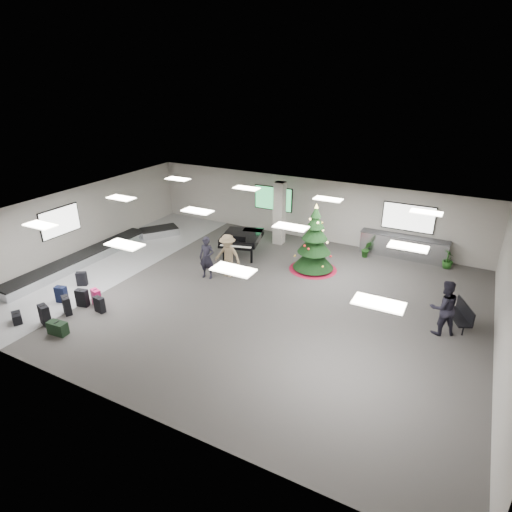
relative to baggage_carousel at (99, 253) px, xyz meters
The scene contains 21 objects.
ground 7.84m from the baggage_carousel, ahead, with size 18.00×18.00×0.00m, color #353230.
room_envelope 7.79m from the baggage_carousel, ahead, with size 18.02×14.02×3.21m.
baggage_carousel is the anchor object (origin of this frame).
service_counter 14.50m from the baggage_carousel, 27.67° to the left, with size 4.05×0.65×1.08m.
suitcase_0 5.88m from the baggage_carousel, 61.13° to the right, with size 0.52×0.39×0.75m.
suitcase_1 5.22m from the baggage_carousel, 55.58° to the right, with size 0.50×0.42×0.71m.
pink_suitcase 4.77m from the baggage_carousel, 44.44° to the right, with size 0.46×0.34×0.66m.
suitcase_3 4.71m from the baggage_carousel, 50.51° to the right, with size 0.49×0.34×0.69m.
navy_suitcase 4.31m from the baggage_carousel, 61.69° to the right, with size 0.47×0.35×0.67m.
green_duffel 6.55m from the baggage_carousel, 55.11° to the right, with size 0.70×0.40×0.47m.
suitcase_7 5.34m from the baggage_carousel, 43.13° to the right, with size 0.44×0.27×0.62m.
suitcase_8 2.94m from the baggage_carousel, 56.34° to the right, with size 0.46×0.41×0.61m.
black_duffel 5.84m from the baggage_carousel, 71.64° to the right, with size 0.60×0.52×0.37m.
christmas_tree 10.20m from the baggage_carousel, 20.04° to the left, with size 2.15×2.15×3.07m.
grand_piano 6.85m from the baggage_carousel, 29.17° to the left, with size 2.18×2.56×1.26m.
bench 15.80m from the baggage_carousel, ahead, with size 1.03×1.45×0.88m.
traveler_a 5.90m from the baggage_carousel, ahead, with size 0.67×0.44×1.85m, color black.
traveler_b 6.67m from the baggage_carousel, ahead, with size 1.23×0.71×1.91m, color #8F7858.
traveler_bench 15.20m from the baggage_carousel, ahead, with size 0.95×0.74×1.96m, color black.
potted_plant_left 12.77m from the baggage_carousel, 27.74° to the left, with size 0.45×0.36×0.82m, color #183A12.
potted_plant_right 16.19m from the baggage_carousel, 23.37° to the left, with size 0.46×0.46×0.83m, color #183A12.
Camera 1 is at (7.54, -13.18, 8.21)m, focal length 30.00 mm.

